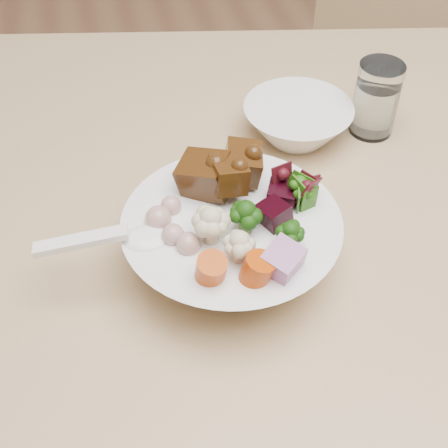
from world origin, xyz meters
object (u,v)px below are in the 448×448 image
object	(u,v)px
side_bowl	(297,122)
chair_far	(376,120)
food_bowl	(233,239)
water_glass	(376,102)
dining_table	(406,255)

from	to	relation	value
side_bowl	chair_far	bearing A→B (deg)	49.30
food_bowl	water_glass	size ratio (longest dim) A/B	2.26
food_bowl	side_bowl	distance (m)	0.27
dining_table	food_bowl	distance (m)	0.29
dining_table	side_bowl	world-z (taller)	side_bowl
side_bowl	dining_table	bearing A→B (deg)	-60.91
dining_table	water_glass	bearing A→B (deg)	99.39
chair_far	food_bowl	world-z (taller)	food_bowl
water_glass	side_bowl	xyz separation A→B (m)	(-0.11, 0.01, -0.02)
food_bowl	water_glass	distance (m)	0.34
chair_far	dining_table	bearing A→B (deg)	-81.81
chair_far	food_bowl	xyz separation A→B (m)	(-0.53, -0.66, 0.38)
food_bowl	water_glass	xyz separation A→B (m)	(0.27, 0.21, 0.01)
water_glass	side_bowl	bearing A→B (deg)	174.97
dining_table	chair_far	xyz separation A→B (m)	(0.27, 0.63, -0.26)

